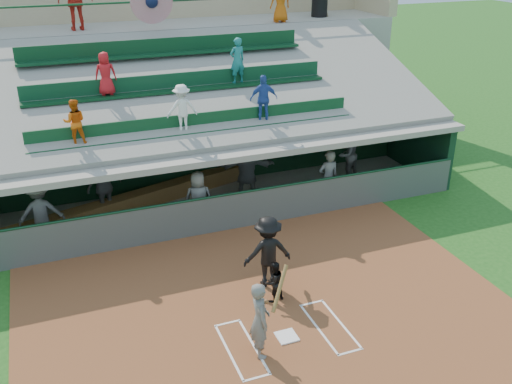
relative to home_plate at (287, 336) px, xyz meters
name	(u,v)px	position (x,y,z in m)	size (l,w,h in m)	color
ground	(287,338)	(0.00, 0.00, -0.04)	(100.00, 100.00, 0.00)	#1C5016
dirt_slab	(277,324)	(0.00, 0.50, -0.03)	(11.00, 9.00, 0.02)	brown
home_plate	(287,336)	(0.00, 0.00, 0.00)	(0.43, 0.43, 0.03)	white
batters_box_chalk	(287,337)	(0.00, 0.00, -0.01)	(2.65, 1.85, 0.01)	white
dugout_floor	(199,206)	(0.00, 6.75, -0.02)	(16.00, 3.50, 0.04)	gray
concourse_slab	(150,85)	(0.00, 13.50, 2.26)	(20.00, 3.00, 4.60)	gray
grandstand	(167,105)	(0.00, 10.51, 2.23)	(20.40, 10.40, 7.80)	#515651
batter_at_plate	(260,319)	(-0.71, -0.26, 0.83)	(0.86, 0.75, 1.95)	#575954
catcher	(274,282)	(0.26, 1.33, 0.49)	(0.49, 0.38, 1.01)	black
home_umpire	(268,252)	(0.38, 2.01, 0.89)	(1.17, 0.67, 1.81)	black
dugout_bench	(188,185)	(-0.05, 7.86, 0.25)	(16.57, 0.50, 0.50)	olive
dugout_player_a	(41,212)	(-4.58, 6.09, 0.93)	(1.19, 0.69, 1.85)	#565954
dugout_player_b	(104,186)	(-2.76, 7.10, 0.98)	(1.15, 0.48, 1.96)	#525550
dugout_player_c	(199,199)	(-0.33, 5.52, 0.84)	(0.81, 0.53, 1.66)	#5F625C
dugout_player_d	(247,169)	(1.61, 6.82, 1.00)	(1.84, 0.59, 1.98)	#50534E
dugout_player_e	(328,178)	(3.79, 5.45, 0.89)	(0.65, 0.42, 1.77)	#565954
dugout_player_f	(347,155)	(5.37, 7.05, 0.87)	(0.84, 0.66, 1.73)	#585A55
trash_bin	(320,4)	(7.18, 13.14, 5.06)	(0.66, 0.66, 0.99)	black
concourse_staff_a	(75,1)	(-2.47, 13.07, 5.58)	(1.19, 0.50, 2.03)	red
concourse_staff_b	(280,1)	(5.05, 12.31, 5.36)	(0.78, 0.51, 1.60)	#C3550B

